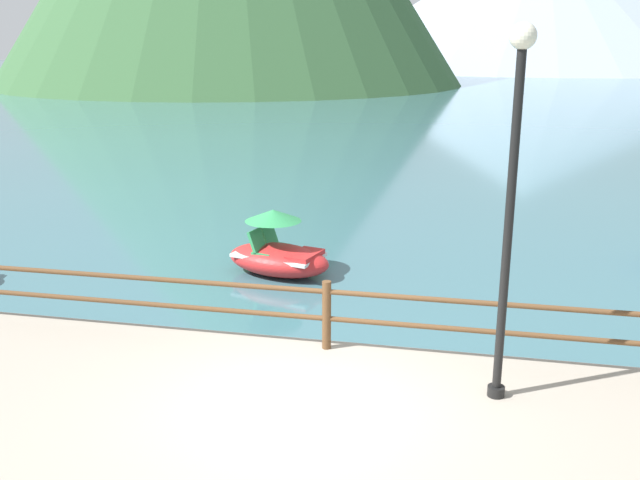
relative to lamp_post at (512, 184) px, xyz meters
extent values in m
plane|color=#3D6B75|center=(-2.19, 39.33, -2.91)|extent=(200.00, 200.00, 0.00)
cylinder|color=brown|center=(-2.19, 0.88, -2.04)|extent=(0.12, 0.12, 0.95)
cylinder|color=brown|center=(-2.19, 0.88, -1.70)|extent=(23.80, 0.07, 0.07)
cylinder|color=brown|center=(-2.19, 0.88, -2.08)|extent=(23.80, 0.07, 0.07)
cylinder|color=black|center=(0.00, 0.00, -0.55)|extent=(0.10, 0.10, 3.91)
sphere|color=silver|center=(0.00, 0.00, 1.52)|extent=(0.28, 0.28, 0.28)
cylinder|color=black|center=(0.00, 0.00, -2.45)|extent=(0.20, 0.20, 0.12)
ellipsoid|color=red|center=(-3.94, 4.87, -2.61)|extent=(2.33, 1.65, 0.59)
cube|color=silver|center=(-3.94, 4.87, -2.51)|extent=(1.83, 1.33, 0.06)
cube|color=#339956|center=(-4.16, 4.69, -2.44)|extent=(0.49, 0.49, 0.08)
cube|color=#339956|center=(-4.33, 4.73, -2.22)|extent=(0.30, 0.44, 0.43)
cube|color=#339956|center=(-4.04, 5.13, -2.44)|extent=(0.49, 0.49, 0.08)
cube|color=#339956|center=(-4.21, 5.18, -2.22)|extent=(0.30, 0.44, 0.43)
cube|color=red|center=(-3.39, 4.72, -2.45)|extent=(0.65, 0.89, 0.12)
cone|color=#339956|center=(-4.05, 4.89, -1.74)|extent=(1.33, 1.33, 0.22)
camera|label=1|loc=(-0.48, -7.64, 1.49)|focal=39.44mm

